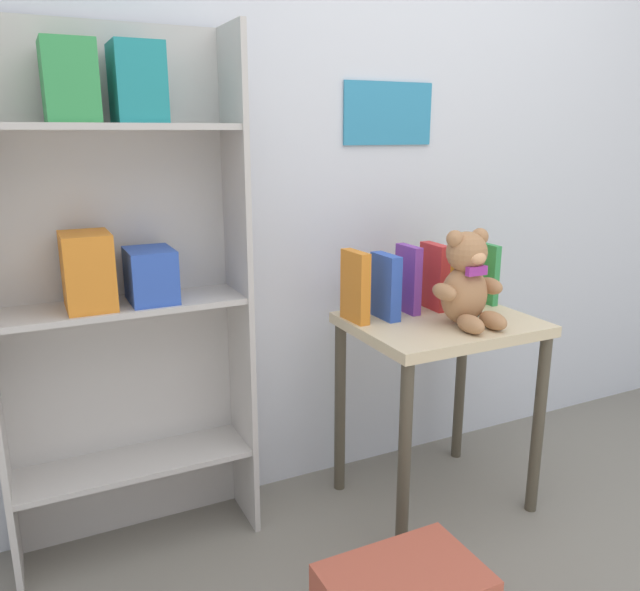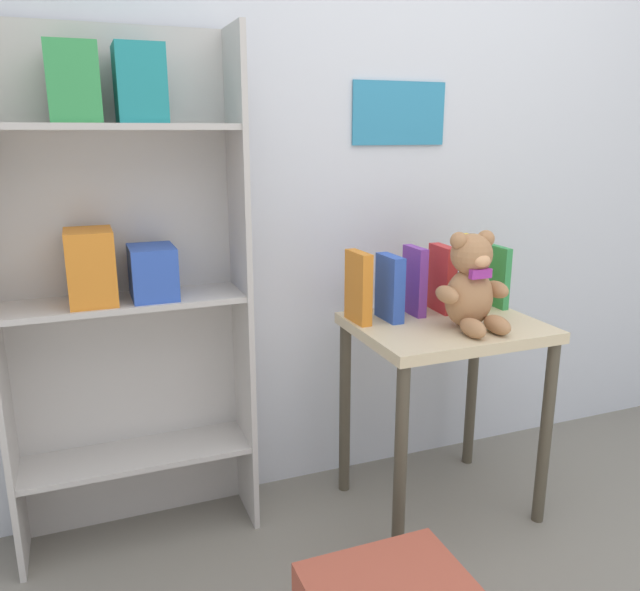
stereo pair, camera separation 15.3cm
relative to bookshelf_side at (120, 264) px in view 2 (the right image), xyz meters
name	(u,v)px [view 2 (the right image)]	position (x,y,z in m)	size (l,w,h in m)	color
wall_back	(377,143)	(0.92, 0.13, 0.35)	(4.80, 0.07, 2.50)	silver
bookshelf_side	(120,264)	(0.00, 0.00, 0.00)	(0.73, 0.24, 1.59)	#BCB7B2
display_table	(444,355)	(1.00, -0.24, -0.34)	(0.60, 0.48, 0.68)	beige
teddy_bear	(472,285)	(1.03, -0.32, -0.08)	(0.24, 0.22, 0.31)	#A8754C
book_standing_orange	(358,287)	(0.73, -0.13, -0.11)	(0.04, 0.13, 0.24)	orange
book_standing_blue	(390,288)	(0.83, -0.15, -0.11)	(0.04, 0.13, 0.22)	#2D51B7
book_standing_purple	(414,281)	(0.94, -0.12, -0.11)	(0.03, 0.12, 0.23)	purple
book_standing_red	(442,279)	(1.05, -0.12, -0.11)	(0.04, 0.13, 0.23)	red
book_standing_yellow	(471,273)	(1.16, -0.13, -0.09)	(0.02, 0.11, 0.26)	gold
book_standing_green	(498,277)	(1.27, -0.14, -0.11)	(0.02, 0.12, 0.22)	#33934C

